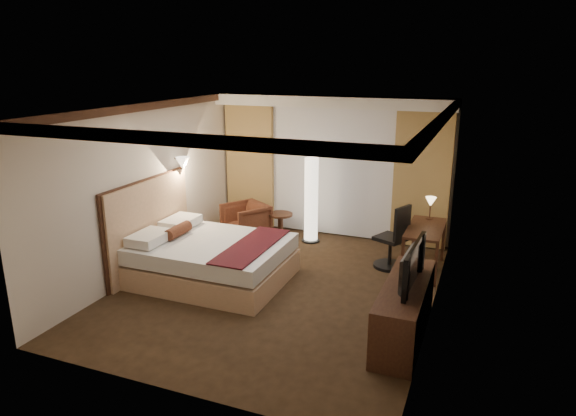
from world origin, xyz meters
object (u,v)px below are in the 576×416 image
at_px(desk, 424,249).
at_px(office_chair, 391,236).
at_px(bed, 213,260).
at_px(side_table, 281,226).
at_px(armchair, 246,220).
at_px(television, 405,259).
at_px(dresser, 404,310).
at_px(floor_lamp, 311,200).

xyz_separation_m(desk, office_chair, (-0.54, -0.05, 0.17)).
bearing_deg(desk, bed, -152.33).
bearing_deg(desk, side_table, 168.35).
height_order(armchair, side_table, armchair).
xyz_separation_m(office_chair, television, (0.56, -2.17, 0.48)).
bearing_deg(television, dresser, -87.22).
distance_m(floor_lamp, television, 3.63).
relative_size(armchair, side_table, 1.49).
bearing_deg(bed, office_chair, 31.72).
bearing_deg(television, side_table, 47.67).
bearing_deg(armchair, side_table, 52.70).
xyz_separation_m(bed, side_table, (0.26, 2.15, -0.07)).
xyz_separation_m(armchair, floor_lamp, (1.21, 0.33, 0.43)).
bearing_deg(armchair, television, -4.24).
height_order(bed, dresser, dresser).
height_order(office_chair, television, television).
relative_size(floor_lamp, television, 1.49).
bearing_deg(armchair, desk, 26.95).
height_order(floor_lamp, television, floor_lamp).
bearing_deg(office_chair, side_table, -171.27).
distance_m(side_table, office_chair, 2.32).
bearing_deg(side_table, desk, -11.65).
bearing_deg(dresser, television, -180.00).
bearing_deg(dresser, floor_lamp, 127.64).
bearing_deg(side_table, armchair, -159.98).
bearing_deg(television, office_chair, 17.20).
height_order(armchair, floor_lamp, floor_lamp).
distance_m(armchair, desk, 3.40).
height_order(bed, floor_lamp, floor_lamp).
distance_m(armchair, office_chair, 2.88).
distance_m(side_table, desk, 2.82).
xyz_separation_m(floor_lamp, office_chair, (1.64, -0.72, -0.27)).
xyz_separation_m(floor_lamp, desk, (2.18, -0.67, -0.44)).
relative_size(bed, armchair, 2.94).
xyz_separation_m(bed, television, (3.03, -0.64, 0.70)).
bearing_deg(dresser, desk, 91.29).
relative_size(side_table, desk, 0.41).
distance_m(desk, dresser, 2.22).
relative_size(bed, side_table, 4.38).
xyz_separation_m(armchair, desk, (3.39, -0.34, -0.01)).
height_order(desk, office_chair, office_chair).
height_order(desk, television, television).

